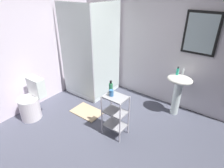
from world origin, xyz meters
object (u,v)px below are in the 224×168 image
Objects in this scene: storage_cart at (115,113)px; body_wash_bottle_green at (111,88)px; shower_stall at (92,74)px; rinse_cup at (111,93)px; hand_soap_bottle at (178,71)px; bath_mat at (87,112)px; toilet at (32,102)px; pedestal_sink at (178,87)px.

body_wash_bottle_green is (-0.13, 0.05, 0.40)m from storage_cart.
rinse_cup is (1.17, -0.84, 0.33)m from shower_stall.
hand_soap_bottle is 1.53× the size of rinse_cup.
storage_cart is at bearing -113.94° from hand_soap_bottle.
shower_stall is 3.33× the size of bath_mat.
shower_stall is at bearing 122.25° from bath_mat.
toilet is at bearing -160.33° from storage_cart.
storage_cart is 0.36m from rinse_cup.
pedestal_sink is 2.76m from toilet.
bath_mat is at bearing -141.92° from hand_soap_bottle.
toilet reaches higher than bath_mat.
shower_stall is 9.25× the size of body_wash_bottle_green.
hand_soap_bottle is at bearing 158.75° from pedestal_sink.
toilet is at bearing -160.11° from rinse_cup.
hand_soap_bottle reaches higher than body_wash_bottle_green.
rinse_cup reaches higher than toilet.
body_wash_bottle_green is (1.11, -0.78, 0.37)m from shower_stall.
bath_mat is (0.43, -0.68, -0.45)m from shower_stall.
toilet is (-0.31, -1.38, -0.15)m from shower_stall.
rinse_cup is 0.17× the size of bath_mat.
rinse_cup reaches higher than storage_cart.
shower_stall reaches higher than pedestal_sink.
toilet is at bearing -136.42° from bath_mat.
toilet is 2.77m from hand_soap_bottle.
rinse_cup is at bearing -12.68° from bath_mat.
hand_soap_bottle is at bearing 60.11° from body_wash_bottle_green.
storage_cart is (1.23, -0.83, -0.03)m from shower_stall.
pedestal_sink is 1.38m from rinse_cup.
shower_stall reaches higher than body_wash_bottle_green.
pedestal_sink is at bearing 60.37° from rinse_cup.
rinse_cup is at bearing -116.24° from hand_soap_bottle.
storage_cart is (1.54, 0.55, 0.12)m from toilet.
hand_soap_bottle is at bearing 38.08° from bath_mat.
shower_stall is at bearing -168.21° from hand_soap_bottle.
bath_mat is at bearing 171.73° from body_wash_bottle_green.
hand_soap_bottle reaches higher than rinse_cup.
bath_mat is at bearing 169.56° from storage_cart.
toilet is 1.06m from bath_mat.
hand_soap_bottle is (0.53, 1.20, 0.44)m from storage_cart.
storage_cart is at bearing 19.67° from toilet.
rinse_cup is (0.06, -0.07, -0.04)m from body_wash_bottle_green.
hand_soap_bottle reaches higher than storage_cart.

